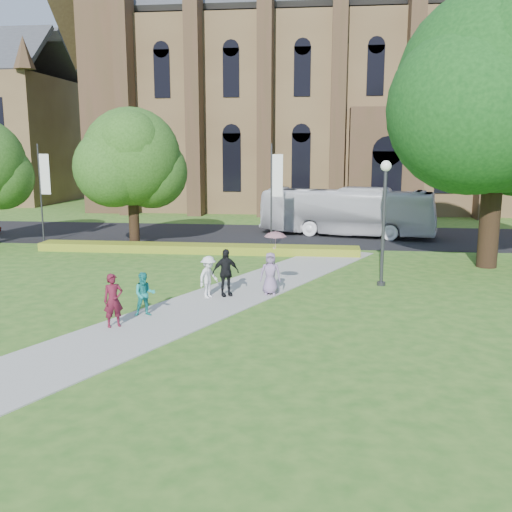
# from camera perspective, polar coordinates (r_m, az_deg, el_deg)

# --- Properties ---
(ground) EXTENTS (160.00, 160.00, 0.00)m
(ground) POSITION_cam_1_polar(r_m,az_deg,el_deg) (19.10, -8.77, -6.86)
(ground) COLOR #2D621D
(ground) RESTS_ON ground
(road) EXTENTS (160.00, 10.00, 0.02)m
(road) POSITION_cam_1_polar(r_m,az_deg,el_deg) (38.29, -0.80, 2.13)
(road) COLOR black
(road) RESTS_ON ground
(footpath) EXTENTS (15.58, 28.54, 0.04)m
(footpath) POSITION_cam_1_polar(r_m,az_deg,el_deg) (20.02, -8.01, -5.95)
(footpath) COLOR #B2B2A8
(footpath) RESTS_ON ground
(flower_hedge) EXTENTS (18.00, 1.40, 0.45)m
(flower_hedge) POSITION_cam_1_polar(r_m,az_deg,el_deg) (31.99, -5.96, 0.76)
(flower_hedge) COLOR gold
(flower_hedge) RESTS_ON ground
(cathedral) EXTENTS (52.60, 18.25, 28.00)m
(cathedral) POSITION_cam_1_polar(r_m,az_deg,el_deg) (57.93, 12.26, 17.68)
(cathedral) COLOR brown
(cathedral) RESTS_ON ground
(streetlamp) EXTENTS (0.44, 0.44, 5.24)m
(streetlamp) POSITION_cam_1_polar(r_m,az_deg,el_deg) (24.28, 12.70, 4.71)
(streetlamp) COLOR #38383D
(streetlamp) RESTS_ON ground
(large_tree) EXTENTS (9.60, 9.60, 13.20)m
(large_tree) POSITION_cam_1_polar(r_m,az_deg,el_deg) (29.75, 23.18, 14.97)
(large_tree) COLOR #332114
(large_tree) RESTS_ON ground
(street_tree_1) EXTENTS (5.60, 5.60, 8.05)m
(street_tree_1) POSITION_cam_1_polar(r_m,az_deg,el_deg) (33.86, -12.35, 9.62)
(street_tree_1) COLOR #332114
(street_tree_1) RESTS_ON ground
(banner_pole_0) EXTENTS (0.70, 0.10, 6.00)m
(banner_pole_0) POSITION_cam_1_polar(r_m,az_deg,el_deg) (32.94, 1.75, 6.64)
(banner_pole_0) COLOR #38383D
(banner_pole_0) RESTS_ON ground
(banner_pole_1) EXTENTS (0.70, 0.10, 6.00)m
(banner_pole_1) POSITION_cam_1_polar(r_m,az_deg,el_deg) (36.90, -20.61, 6.41)
(banner_pole_1) COLOR #38383D
(banner_pole_1) RESTS_ON ground
(tour_coach) EXTENTS (11.74, 5.28, 3.18)m
(tour_coach) POSITION_cam_1_polar(r_m,az_deg,el_deg) (38.25, 9.08, 4.41)
(tour_coach) COLOR silver
(tour_coach) RESTS_ON road
(pedestrian_0) EXTENTS (0.76, 0.70, 1.75)m
(pedestrian_0) POSITION_cam_1_polar(r_m,az_deg,el_deg) (18.95, -14.08, -4.32)
(pedestrian_0) COLOR #551323
(pedestrian_0) RESTS_ON footpath
(pedestrian_1) EXTENTS (0.90, 0.81, 1.52)m
(pedestrian_1) POSITION_cam_1_polar(r_m,az_deg,el_deg) (19.97, -11.09, -3.77)
(pedestrian_1) COLOR teal
(pedestrian_1) RESTS_ON footpath
(pedestrian_2) EXTENTS (1.00, 1.21, 1.63)m
(pedestrian_2) POSITION_cam_1_polar(r_m,az_deg,el_deg) (22.03, -4.77, -2.10)
(pedestrian_2) COLOR white
(pedestrian_2) RESTS_ON footpath
(pedestrian_3) EXTENTS (1.17, 0.93, 1.86)m
(pedestrian_3) POSITION_cam_1_polar(r_m,az_deg,el_deg) (22.23, -3.07, -1.66)
(pedestrian_3) COLOR black
(pedestrian_3) RESTS_ON footpath
(pedestrian_4) EXTENTS (0.83, 0.55, 1.67)m
(pedestrian_4) POSITION_cam_1_polar(r_m,az_deg,el_deg) (22.47, 1.45, -1.75)
(pedestrian_4) COLOR gray
(pedestrian_4) RESTS_ON footpath
(parasol) EXTENTS (1.09, 1.09, 0.73)m
(parasol) POSITION_cam_1_polar(r_m,az_deg,el_deg) (22.33, 1.94, 1.31)
(parasol) COLOR #D294A6
(parasol) RESTS_ON pedestrian_4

